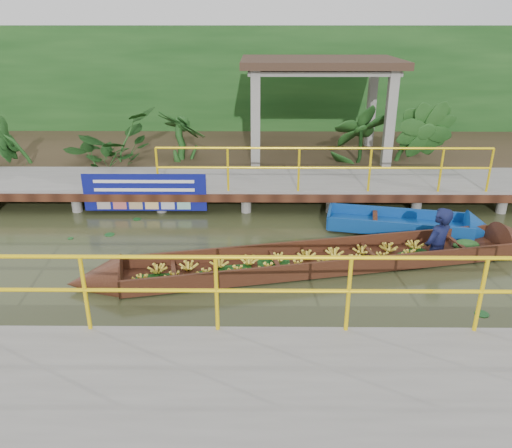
{
  "coord_description": "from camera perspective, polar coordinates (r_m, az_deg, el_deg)",
  "views": [
    {
      "loc": [
        1.32,
        -8.3,
        4.26
      ],
      "look_at": [
        1.25,
        0.5,
        0.6
      ],
      "focal_mm": 35.0,
      "sensor_mm": 36.0,
      "label": 1
    }
  ],
  "objects": [
    {
      "name": "ground",
      "position": [
        9.42,
        -7.67,
        -4.52
      ],
      "size": [
        80.0,
        80.0,
        0.0
      ],
      "primitive_type": "plane",
      "color": "#2E3018",
      "rests_on": "ground"
    },
    {
      "name": "land_strip",
      "position": [
        16.36,
        -4.23,
        8.23
      ],
      "size": [
        30.0,
        8.0,
        0.45
      ],
      "primitive_type": "cube",
      "color": "#34291A",
      "rests_on": "ground"
    },
    {
      "name": "far_dock",
      "position": [
        12.39,
        -5.61,
        4.69
      ],
      "size": [
        16.0,
        2.06,
        1.66
      ],
      "color": "slate",
      "rests_on": "ground"
    },
    {
      "name": "near_dock",
      "position": [
        5.71,
        -3.1,
        -21.33
      ],
      "size": [
        18.0,
        2.4,
        1.73
      ],
      "color": "slate",
      "rests_on": "ground"
    },
    {
      "name": "pavilion",
      "position": [
        14.77,
        7.3,
        16.79
      ],
      "size": [
        4.4,
        3.0,
        3.0
      ],
      "color": "slate",
      "rests_on": "ground"
    },
    {
      "name": "foliage_backdrop",
      "position": [
        18.49,
        -3.78,
        15.5
      ],
      "size": [
        30.0,
        0.8,
        4.0
      ],
      "primitive_type": "cube",
      "color": "#133C13",
      "rests_on": "ground"
    },
    {
      "name": "vendor_boat",
      "position": [
        9.34,
        10.14,
        -3.04
      ],
      "size": [
        8.99,
        2.73,
        2.19
      ],
      "rotation": [
        0.0,
        0.0,
        0.21
      ],
      "color": "#36180E",
      "rests_on": "ground"
    },
    {
      "name": "moored_blue_boat",
      "position": [
        11.22,
        20.11,
        -0.39
      ],
      "size": [
        3.55,
        1.56,
        0.82
      ],
      "rotation": [
        0.0,
        0.0,
        -0.2
      ],
      "color": "navy",
      "rests_on": "ground"
    },
    {
      "name": "blue_banner",
      "position": [
        11.7,
        -12.6,
        3.56
      ],
      "size": [
        2.82,
        0.04,
        0.88
      ],
      "color": "navy",
      "rests_on": "ground"
    },
    {
      "name": "tropical_plants",
      "position": [
        14.17,
        -9.67,
        9.54
      ],
      "size": [
        14.11,
        1.11,
        1.38
      ],
      "color": "#133C13",
      "rests_on": "ground"
    }
  ]
}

